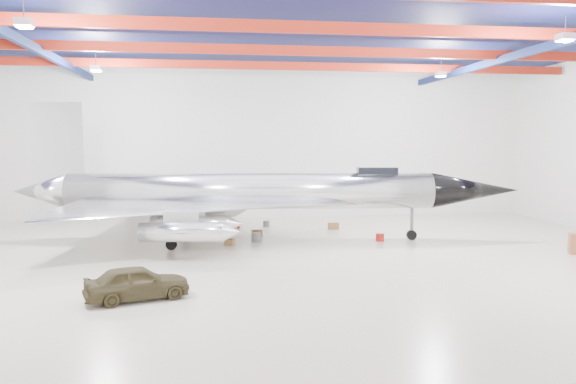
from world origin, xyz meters
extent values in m
plane|color=beige|center=(0.00, 0.00, 0.00)|extent=(40.00, 40.00, 0.00)
plane|color=silver|center=(0.00, 15.00, 5.50)|extent=(40.00, 0.00, 40.00)
plane|color=#0A0F38|center=(0.00, 0.00, 11.00)|extent=(40.00, 40.00, 0.00)
cube|color=maroon|center=(0.00, -3.00, 10.40)|extent=(39.50, 0.25, 0.50)
cube|color=maroon|center=(0.00, 3.00, 10.40)|extent=(39.50, 0.25, 0.50)
cube|color=maroon|center=(0.00, 9.00, 10.40)|extent=(39.50, 0.25, 0.50)
cube|color=#0C1A4A|center=(-12.00, 0.00, 10.10)|extent=(0.25, 29.50, 0.40)
cube|color=#0C1A4A|center=(12.00, 0.00, 10.10)|extent=(0.25, 29.50, 0.40)
cube|color=silver|center=(-10.00, -6.00, 9.70)|extent=(0.55, 0.55, 0.25)
cube|color=silver|center=(10.00, -6.00, 9.70)|extent=(0.55, 0.55, 0.25)
cube|color=silver|center=(-10.00, 6.00, 9.70)|extent=(0.55, 0.55, 0.25)
cube|color=silver|center=(10.00, 6.00, 9.70)|extent=(0.55, 0.55, 0.25)
cylinder|color=silver|center=(-1.51, 4.99, 2.87)|extent=(20.57, 4.15, 2.05)
cone|color=black|center=(11.21, 3.67, 2.87)|extent=(5.30, 2.56, 2.05)
cone|color=silver|center=(-13.22, 6.21, 2.87)|extent=(3.27, 2.35, 2.05)
cube|color=silver|center=(-12.20, 6.10, 5.53)|extent=(2.86, 0.42, 4.61)
cube|color=black|center=(5.61, 4.25, 3.94)|extent=(2.32, 1.05, 0.51)
cylinder|color=silver|center=(-5.15, -0.29, 1.43)|extent=(3.96, 1.32, 0.92)
cylinder|color=silver|center=(-4.89, 2.25, 1.43)|extent=(3.96, 1.32, 0.92)
cylinder|color=silver|center=(-4.25, 8.36, 1.43)|extent=(3.96, 1.32, 0.92)
cylinder|color=silver|center=(-3.99, 10.91, 1.43)|extent=(3.96, 1.32, 0.92)
cylinder|color=#59595B|center=(7.65, 4.04, 0.92)|extent=(0.18, 0.18, 1.84)
cylinder|color=black|center=(7.65, 4.04, 0.29)|extent=(0.59, 0.28, 0.57)
cylinder|color=#59595B|center=(-5.85, 2.87, 0.92)|extent=(0.18, 0.18, 1.84)
cylinder|color=black|center=(-5.85, 2.87, 0.29)|extent=(0.59, 0.28, 0.57)
cylinder|color=#59595B|center=(-5.32, 7.96, 0.92)|extent=(0.18, 0.18, 1.84)
cylinder|color=black|center=(-5.32, 7.96, 0.29)|extent=(0.59, 0.28, 0.57)
imported|color=#3C341E|center=(-6.39, -6.43, 0.63)|extent=(3.95, 2.55, 1.25)
cube|color=olive|center=(-2.79, 3.78, 0.17)|extent=(0.61, 0.56, 0.34)
cube|color=maroon|center=(-2.15, 9.89, 0.15)|extent=(0.49, 0.42, 0.30)
cylinder|color=#59595B|center=(-1.27, 4.68, 0.25)|extent=(0.61, 0.61, 0.49)
cube|color=olive|center=(4.03, 8.51, 0.21)|extent=(0.68, 0.58, 0.43)
cube|color=#59595B|center=(-6.49, 8.20, 0.13)|extent=(0.44, 0.38, 0.26)
cylinder|color=maroon|center=(5.74, 3.95, 0.21)|extent=(0.61, 0.61, 0.42)
cube|color=olive|center=(-1.08, 6.45, 0.19)|extent=(0.65, 0.58, 0.39)
cylinder|color=#59595B|center=(-0.16, 10.15, 0.20)|extent=(0.51, 0.51, 0.40)
camera|label=1|loc=(-3.68, -26.62, 5.63)|focal=35.00mm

